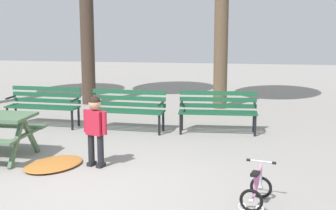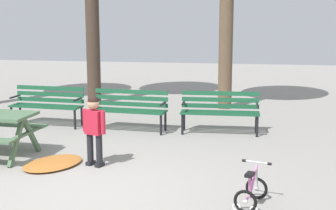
{
  "view_description": "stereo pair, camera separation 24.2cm",
  "coord_description": "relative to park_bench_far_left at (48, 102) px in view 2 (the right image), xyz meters",
  "views": [
    {
      "loc": [
        2.04,
        -6.26,
        2.43
      ],
      "look_at": [
        0.87,
        2.08,
        0.85
      ],
      "focal_mm": 52.19,
      "sensor_mm": 36.0,
      "label": 1
    },
    {
      "loc": [
        2.28,
        -6.23,
        2.43
      ],
      "look_at": [
        0.87,
        2.08,
        0.85
      ],
      "focal_mm": 52.19,
      "sensor_mm": 36.0,
      "label": 2
    }
  ],
  "objects": [
    {
      "name": "ground",
      "position": [
        2.1,
        -3.75,
        -0.51
      ],
      "size": [
        36.0,
        36.0,
        0.0
      ],
      "primitive_type": "plane",
      "color": "gray"
    },
    {
      "name": "park_bench_far_left",
      "position": [
        0.0,
        0.0,
        0.0
      ],
      "size": [
        1.63,
        0.57,
        0.85
      ],
      "color": "#195133",
      "rests_on": "ground"
    },
    {
      "name": "park_bench_left",
      "position": [
        1.9,
        -0.19,
        0.0
      ],
      "size": [
        1.63,
        0.58,
        0.85
      ],
      "color": "#195133",
      "rests_on": "ground"
    },
    {
      "name": "park_bench_right",
      "position": [
        3.79,
        -0.09,
        0.0
      ],
      "size": [
        1.62,
        0.52,
        0.85
      ],
      "color": "#195133",
      "rests_on": "ground"
    },
    {
      "name": "child_standing",
      "position": [
        1.94,
        -2.67,
        0.17
      ],
      "size": [
        0.42,
        0.25,
        1.15
      ],
      "color": "black",
      "rests_on": "ground"
    },
    {
      "name": "kids_bicycle",
      "position": [
        4.44,
        -3.96,
        -0.31
      ],
      "size": [
        0.49,
        0.62,
        0.54
      ],
      "color": "black",
      "rests_on": "ground"
    },
    {
      "name": "leaf_pile",
      "position": [
        1.26,
        -2.76,
        -0.48
      ],
      "size": [
        1.13,
        1.3,
        0.07
      ],
      "primitive_type": "ellipsoid",
      "rotation": [
        0.0,
        0.0,
        1.17
      ],
      "color": "#B26B2D",
      "rests_on": "ground"
    }
  ]
}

